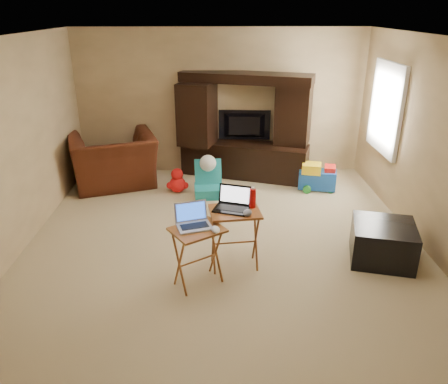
{
  "coord_description": "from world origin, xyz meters",
  "views": [
    {
      "loc": [
        -0.1,
        -4.89,
        2.79
      ],
      "look_at": [
        0.0,
        -0.2,
        0.8
      ],
      "focal_mm": 35.0,
      "sensor_mm": 36.0,
      "label": 1
    }
  ],
  "objects_px": {
    "ottoman": "(383,242)",
    "tray_table_right": "(235,239)",
    "push_toy": "(317,176)",
    "mouse_left": "(216,229)",
    "mouse_right": "(247,213)",
    "laptop_left": "(194,217)",
    "tray_table_left": "(198,257)",
    "television": "(244,126)",
    "entertainment_center": "(245,126)",
    "plush_toy": "(177,180)",
    "child_rocker": "(208,179)",
    "laptop_right": "(231,200)",
    "water_bottle": "(253,198)",
    "recliner": "(114,160)"
  },
  "relations": [
    {
      "from": "ottoman",
      "to": "tray_table_right",
      "type": "bearing_deg",
      "value": -176.06
    },
    {
      "from": "push_toy",
      "to": "mouse_left",
      "type": "relative_size",
      "value": 4.47
    },
    {
      "from": "tray_table_right",
      "to": "mouse_right",
      "type": "relative_size",
      "value": 4.92
    },
    {
      "from": "laptop_left",
      "to": "mouse_left",
      "type": "distance_m",
      "value": 0.26
    },
    {
      "from": "laptop_left",
      "to": "mouse_right",
      "type": "height_order",
      "value": "laptop_left"
    },
    {
      "from": "tray_table_left",
      "to": "mouse_right",
      "type": "distance_m",
      "value": 0.71
    },
    {
      "from": "push_toy",
      "to": "mouse_right",
      "type": "bearing_deg",
      "value": -105.57
    },
    {
      "from": "push_toy",
      "to": "ottoman",
      "type": "bearing_deg",
      "value": -69.16
    },
    {
      "from": "television",
      "to": "tray_table_left",
      "type": "relative_size",
      "value": 1.37
    },
    {
      "from": "entertainment_center",
      "to": "plush_toy",
      "type": "distance_m",
      "value": 1.52
    },
    {
      "from": "television",
      "to": "child_rocker",
      "type": "bearing_deg",
      "value": 64.31
    },
    {
      "from": "plush_toy",
      "to": "ottoman",
      "type": "xyz_separation_m",
      "value": [
        2.59,
        -2.12,
        0.02
      ]
    },
    {
      "from": "plush_toy",
      "to": "laptop_right",
      "type": "height_order",
      "value": "laptop_right"
    },
    {
      "from": "entertainment_center",
      "to": "water_bottle",
      "type": "xyz_separation_m",
      "value": [
        -0.1,
        -2.9,
        -0.07
      ]
    },
    {
      "from": "tray_table_left",
      "to": "plush_toy",
      "type": "bearing_deg",
      "value": 66.43
    },
    {
      "from": "tray_table_right",
      "to": "water_bottle",
      "type": "relative_size",
      "value": 3.25
    },
    {
      "from": "mouse_left",
      "to": "tray_table_left",
      "type": "bearing_deg",
      "value": 159.78
    },
    {
      "from": "recliner",
      "to": "laptop_left",
      "type": "bearing_deg",
      "value": 98.26
    },
    {
      "from": "child_rocker",
      "to": "water_bottle",
      "type": "bearing_deg",
      "value": -79.47
    },
    {
      "from": "recliner",
      "to": "tray_table_right",
      "type": "bearing_deg",
      "value": 107.7
    },
    {
      "from": "plush_toy",
      "to": "tray_table_right",
      "type": "height_order",
      "value": "tray_table_right"
    },
    {
      "from": "push_toy",
      "to": "mouse_left",
      "type": "bearing_deg",
      "value": -108.55
    },
    {
      "from": "ottoman",
      "to": "water_bottle",
      "type": "height_order",
      "value": "water_bottle"
    },
    {
      "from": "push_toy",
      "to": "entertainment_center",
      "type": "bearing_deg",
      "value": 163.55
    },
    {
      "from": "tray_table_left",
      "to": "mouse_right",
      "type": "xyz_separation_m",
      "value": [
        0.54,
        0.21,
        0.41
      ]
    },
    {
      "from": "entertainment_center",
      "to": "tray_table_right",
      "type": "height_order",
      "value": "entertainment_center"
    },
    {
      "from": "mouse_right",
      "to": "mouse_left",
      "type": "bearing_deg",
      "value": -140.55
    },
    {
      "from": "tray_table_left",
      "to": "laptop_right",
      "type": "distance_m",
      "value": 0.72
    },
    {
      "from": "recliner",
      "to": "water_bottle",
      "type": "distance_m",
      "value": 3.3
    },
    {
      "from": "water_bottle",
      "to": "tray_table_right",
      "type": "bearing_deg",
      "value": -158.2
    },
    {
      "from": "laptop_right",
      "to": "child_rocker",
      "type": "bearing_deg",
      "value": 116.4
    },
    {
      "from": "tray_table_right",
      "to": "mouse_left",
      "type": "relative_size",
      "value": 5.28
    },
    {
      "from": "ottoman",
      "to": "mouse_left",
      "type": "bearing_deg",
      "value": -165.1
    },
    {
      "from": "television",
      "to": "mouse_left",
      "type": "bearing_deg",
      "value": 86.32
    },
    {
      "from": "ottoman",
      "to": "laptop_left",
      "type": "xyz_separation_m",
      "value": [
        -2.2,
        -0.43,
        0.56
      ]
    },
    {
      "from": "push_toy",
      "to": "tray_table_left",
      "type": "relative_size",
      "value": 0.91
    },
    {
      "from": "plush_toy",
      "to": "mouse_right",
      "type": "distance_m",
      "value": 2.6
    },
    {
      "from": "mouse_left",
      "to": "mouse_right",
      "type": "xyz_separation_m",
      "value": [
        0.35,
        0.28,
        0.05
      ]
    },
    {
      "from": "television",
      "to": "laptop_right",
      "type": "relative_size",
      "value": 2.44
    },
    {
      "from": "television",
      "to": "push_toy",
      "type": "height_order",
      "value": "television"
    },
    {
      "from": "recliner",
      "to": "water_bottle",
      "type": "relative_size",
      "value": 6.08
    },
    {
      "from": "child_rocker",
      "to": "tray_table_right",
      "type": "distance_m",
      "value": 2.09
    },
    {
      "from": "child_rocker",
      "to": "laptop_right",
      "type": "xyz_separation_m",
      "value": [
        0.29,
        -2.05,
        0.55
      ]
    },
    {
      "from": "water_bottle",
      "to": "push_toy",
      "type": "bearing_deg",
      "value": 60.49
    },
    {
      "from": "laptop_left",
      "to": "laptop_right",
      "type": "distance_m",
      "value": 0.51
    },
    {
      "from": "ottoman",
      "to": "tray_table_right",
      "type": "relative_size",
      "value": 0.98
    },
    {
      "from": "tray_table_left",
      "to": "water_bottle",
      "type": "distance_m",
      "value": 0.88
    },
    {
      "from": "tray_table_left",
      "to": "push_toy",
      "type": "bearing_deg",
      "value": 21.78
    },
    {
      "from": "laptop_left",
      "to": "water_bottle",
      "type": "height_order",
      "value": "water_bottle"
    },
    {
      "from": "child_rocker",
      "to": "mouse_left",
      "type": "relative_size",
      "value": 4.19
    }
  ]
}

